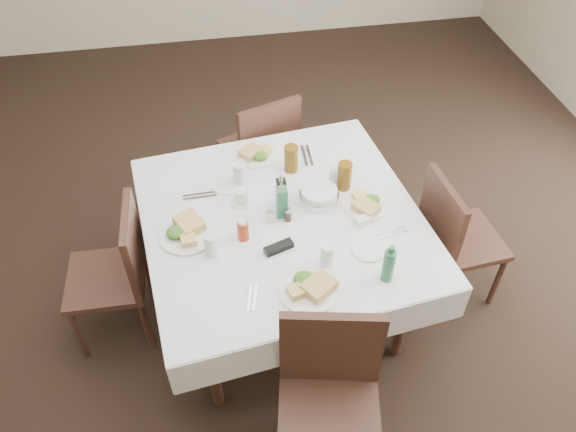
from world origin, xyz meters
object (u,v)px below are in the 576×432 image
at_px(bread_basket, 319,195).
at_px(chair_west, 120,268).
at_px(water_n, 240,174).
at_px(water_e, 335,177).
at_px(ketchup_bottle, 243,230).
at_px(oil_cruet_green, 282,201).
at_px(dining_table, 282,226).
at_px(coffee_mug, 241,196).
at_px(water_w, 211,244).
at_px(green_bottle, 389,265).
at_px(chair_south, 330,391).
at_px(chair_east, 453,234).
at_px(chair_north, 263,147).
at_px(water_s, 327,255).
at_px(oil_cruet_dark, 281,192).

bearing_deg(bread_basket, chair_west, -175.63).
bearing_deg(water_n, water_e, -11.42).
xyz_separation_m(water_e, ketchup_bottle, (-0.56, -0.32, 0.00)).
bearing_deg(water_e, chair_west, -171.31).
bearing_deg(oil_cruet_green, dining_table, -85.29).
xyz_separation_m(dining_table, coffee_mug, (-0.20, 0.16, 0.11)).
bearing_deg(chair_west, water_w, -21.89).
bearing_deg(dining_table, green_bottle, -50.25).
xyz_separation_m(dining_table, green_bottle, (0.42, -0.51, 0.17)).
height_order(chair_south, oil_cruet_green, oil_cruet_green).
bearing_deg(water_w, bread_basket, 25.51).
distance_m(water_n, coffee_mug, 0.16).
bearing_deg(chair_east, chair_west, 177.68).
distance_m(bread_basket, coffee_mug, 0.43).
bearing_deg(oil_cruet_green, chair_north, 88.22).
bearing_deg(green_bottle, coffee_mug, 133.19).
height_order(chair_west, coffee_mug, chair_west).
relative_size(chair_west, water_e, 7.63).
height_order(dining_table, green_bottle, green_bottle).
bearing_deg(water_w, dining_table, 26.45).
height_order(water_s, oil_cruet_dark, oil_cruet_dark).
relative_size(chair_south, bread_basket, 4.35).
distance_m(water_s, green_bottle, 0.30).
bearing_deg(bread_basket, water_s, -97.74).
bearing_deg(chair_west, dining_table, -0.76).
height_order(chair_north, water_s, chair_north).
bearing_deg(chair_east, chair_south, -137.57).
bearing_deg(water_n, ketchup_bottle, -94.66).
bearing_deg(bread_basket, water_n, 153.00).
xyz_separation_m(chair_west, water_w, (0.52, -0.21, 0.31)).
height_order(chair_east, water_n, water_n).
bearing_deg(chair_north, chair_east, -45.66).
distance_m(chair_south, water_s, 0.64).
distance_m(bread_basket, oil_cruet_dark, 0.22).
relative_size(water_e, oil_cruet_green, 0.49).
height_order(chair_south, water_w, chair_south).
height_order(water_w, coffee_mug, water_w).
relative_size(chair_west, water_s, 7.35).
distance_m(chair_north, coffee_mug, 0.85).
bearing_deg(water_w, ketchup_bottle, 24.49).
xyz_separation_m(dining_table, water_e, (0.34, 0.20, 0.13)).
distance_m(chair_west, green_bottle, 1.47).
bearing_deg(ketchup_bottle, chair_south, -71.01).
bearing_deg(oil_cruet_dark, oil_cruet_green, -97.97).
height_order(water_s, oil_cruet_green, oil_cruet_green).
bearing_deg(chair_east, ketchup_bottle, -177.49).
xyz_separation_m(chair_north, water_n, (-0.22, -0.62, 0.30)).
height_order(chair_south, chair_east, chair_south).
bearing_deg(water_e, coffee_mug, -175.15).
bearing_deg(oil_cruet_dark, bread_basket, -0.24).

